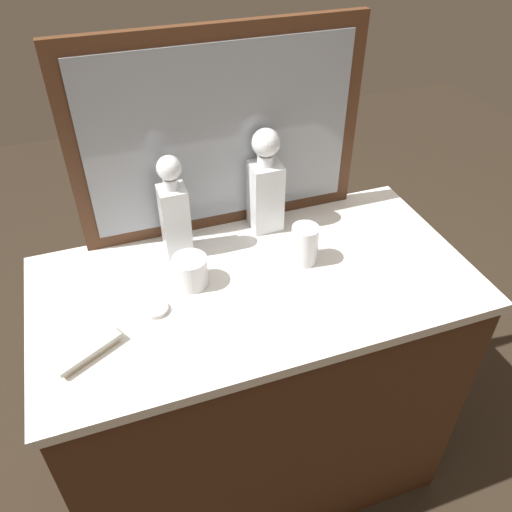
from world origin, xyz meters
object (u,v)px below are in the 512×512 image
object	(u,v)px
crystal_tumbler_front	(191,272)
crystal_decanter_front	(175,216)
silver_brush_far_left	(86,351)
crystal_decanter_left	(265,190)
crystal_tumbler_rear	(304,246)
porcelain_dish	(156,309)

from	to	relation	value
crystal_tumbler_front	crystal_decanter_front	bearing A→B (deg)	90.64
crystal_tumbler_front	silver_brush_far_left	bearing A→B (deg)	-150.68
crystal_decanter_left	crystal_tumbler_rear	world-z (taller)	crystal_decanter_left
crystal_decanter_front	silver_brush_far_left	bearing A→B (deg)	-132.71
crystal_tumbler_rear	crystal_decanter_left	bearing A→B (deg)	102.64
silver_brush_far_left	porcelain_dish	size ratio (longest dim) A/B	2.70
crystal_decanter_front	silver_brush_far_left	world-z (taller)	crystal_decanter_front
crystal_tumbler_front	porcelain_dish	size ratio (longest dim) A/B	1.47
crystal_decanter_front	porcelain_dish	size ratio (longest dim) A/B	4.83
porcelain_dish	crystal_tumbler_front	bearing A→B (deg)	33.50
porcelain_dish	crystal_decanter_front	bearing A→B (deg)	63.71
crystal_tumbler_front	silver_brush_far_left	size ratio (longest dim) A/B	0.54
crystal_tumbler_front	crystal_tumbler_rear	bearing A→B (deg)	-2.10
crystal_decanter_left	porcelain_dish	distance (m)	0.47
crystal_tumbler_rear	porcelain_dish	world-z (taller)	crystal_tumbler_rear
crystal_tumbler_rear	silver_brush_far_left	bearing A→B (deg)	-166.20
crystal_tumbler_rear	porcelain_dish	size ratio (longest dim) A/B	1.81
crystal_decanter_left	crystal_decanter_front	world-z (taller)	crystal_decanter_left
crystal_decanter_front	crystal_tumbler_front	distance (m)	0.16
crystal_tumbler_front	crystal_decanter_left	bearing A→B (deg)	33.60
crystal_tumbler_rear	silver_brush_far_left	size ratio (longest dim) A/B	0.67
crystal_tumbler_front	porcelain_dish	distance (m)	0.13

